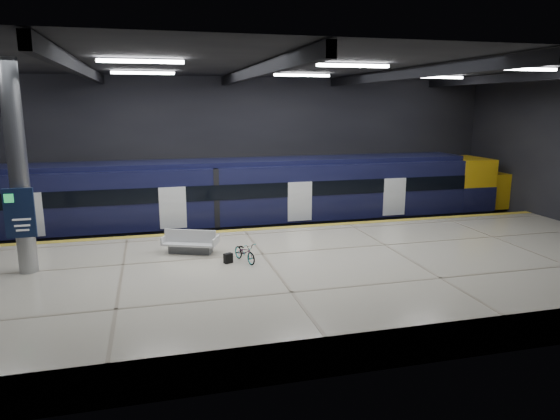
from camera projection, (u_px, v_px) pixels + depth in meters
name	position (u px, v px, depth m)	size (l,w,h in m)	color
ground	(257.00, 273.00, 19.82)	(30.00, 30.00, 0.00)	black
room_shell	(256.00, 128.00, 18.64)	(30.10, 16.10, 8.05)	black
platform	(272.00, 281.00, 17.34)	(30.00, 11.00, 1.10)	beige
safety_strip	(244.00, 230.00, 22.20)	(30.00, 0.40, 0.01)	gold
rails	(235.00, 237.00, 25.01)	(30.00, 1.52, 0.16)	gray
train	(269.00, 196.00, 25.03)	(29.40, 2.84, 3.79)	black
bench	(190.00, 245.00, 18.73)	(2.20, 1.56, 0.90)	#595B60
bicycle	(245.00, 252.00, 17.67)	(0.47, 1.36, 0.71)	#99999E
pannier_bag	(228.00, 258.00, 17.56)	(0.30, 0.18, 0.35)	black
info_column	(18.00, 172.00, 15.96)	(0.90, 0.78, 6.90)	#9EA0A5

